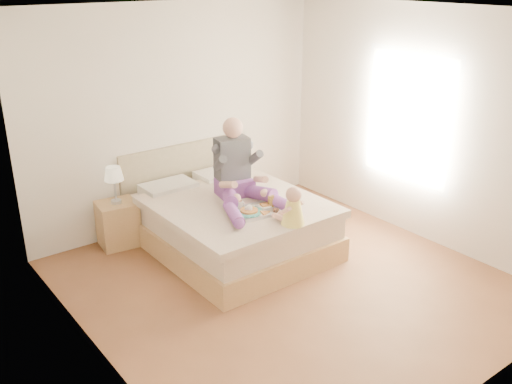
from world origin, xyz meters
TOP-DOWN VIEW (x-y plane):
  - room at (0.08, 0.01)m, footprint 4.02×4.22m
  - bed at (0.00, 1.08)m, footprint 1.70×2.18m
  - nightstand at (-1.00, 1.88)m, footprint 0.48×0.44m
  - lamp at (-1.00, 1.86)m, footprint 0.21×0.21m
  - adult at (0.09, 0.97)m, footprint 0.81×1.18m
  - tray at (0.02, 0.54)m, footprint 0.54×0.46m
  - baby at (0.12, 0.09)m, footprint 0.26×0.36m

SIDE VIEW (x-z plane):
  - nightstand at x=-1.00m, z-range 0.00..0.53m
  - bed at x=0.00m, z-range -0.18..0.82m
  - tray at x=0.02m, z-range 0.57..0.71m
  - baby at x=0.12m, z-range 0.57..0.98m
  - lamp at x=-1.00m, z-range 0.65..1.08m
  - adult at x=0.09m, z-range 0.42..1.34m
  - room at x=0.08m, z-range 0.15..2.87m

